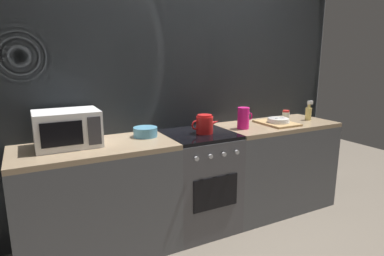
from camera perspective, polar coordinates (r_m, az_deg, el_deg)
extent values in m
plane|color=#6B6054|center=(3.17, 1.09, -16.86)|extent=(8.00, 8.00, 0.00)
cube|color=gray|center=(3.08, -1.75, 5.85)|extent=(3.60, 0.05, 2.40)
cube|color=#A8B2BC|center=(3.06, -1.56, 5.80)|extent=(3.58, 0.01, 2.39)
cube|color=#515459|center=(2.71, -16.26, -12.63)|extent=(1.20, 0.60, 0.86)
cube|color=#9E8466|center=(2.55, -16.87, -3.43)|extent=(1.20, 0.60, 0.04)
cube|color=#4C4C51|center=(2.99, 1.12, -9.57)|extent=(0.60, 0.60, 0.87)
cube|color=black|center=(2.85, 1.16, -1.14)|extent=(0.59, 0.59, 0.03)
cube|color=black|center=(2.74, 4.25, -11.38)|extent=(0.42, 0.01, 0.28)
cylinder|color=#B7B7BC|center=(2.52, 0.80, -5.47)|extent=(0.04, 0.02, 0.04)
cylinder|color=#B7B7BC|center=(2.58, 3.31, -5.05)|extent=(0.04, 0.02, 0.04)
cylinder|color=#B7B7BC|center=(2.64, 5.69, -4.65)|extent=(0.04, 0.02, 0.04)
cylinder|color=#B7B7BC|center=(2.71, 7.96, -4.26)|extent=(0.04, 0.02, 0.04)
cube|color=#515459|center=(3.48, 14.30, -6.76)|extent=(1.20, 0.60, 0.86)
cube|color=#9E8466|center=(3.36, 14.72, 0.50)|extent=(1.20, 0.60, 0.04)
cube|color=white|center=(2.57, -21.22, -0.08)|extent=(0.46, 0.34, 0.27)
cube|color=black|center=(2.39, -22.03, -1.02)|extent=(0.28, 0.01, 0.17)
cube|color=#333338|center=(2.42, -16.86, -0.48)|extent=(0.09, 0.01, 0.21)
cylinder|color=red|center=(2.81, 2.23, 0.54)|extent=(0.15, 0.15, 0.15)
cylinder|color=red|center=(2.79, 2.24, 2.21)|extent=(0.13, 0.13, 0.02)
cone|color=red|center=(2.86, 4.14, 1.05)|extent=(0.10, 0.04, 0.05)
torus|color=red|center=(2.77, 0.70, 0.52)|extent=(0.08, 0.01, 0.08)
cylinder|color=teal|center=(2.73, -8.26, -0.69)|extent=(0.20, 0.20, 0.08)
cylinder|color=#E5197A|center=(3.02, 9.06, 1.75)|extent=(0.11, 0.11, 0.20)
torus|color=#E5197A|center=(3.06, 10.08, 2.03)|extent=(0.08, 0.01, 0.08)
cube|color=tan|center=(3.32, 14.76, 0.86)|extent=(0.30, 0.40, 0.02)
cylinder|color=white|center=(3.30, 15.01, 1.09)|extent=(0.22, 0.22, 0.01)
cylinder|color=white|center=(3.30, 15.03, 1.33)|extent=(0.21, 0.21, 0.01)
cylinder|color=white|center=(3.30, 15.04, 1.56)|extent=(0.21, 0.21, 0.01)
cylinder|color=silver|center=(3.31, 15.31, 1.78)|extent=(0.16, 0.07, 0.01)
cube|color=silver|center=(3.29, 14.68, 1.75)|extent=(0.16, 0.09, 0.00)
cylinder|color=silver|center=(3.55, 16.27, 2.05)|extent=(0.08, 0.08, 0.08)
cylinder|color=red|center=(3.54, 16.32, 2.89)|extent=(0.07, 0.07, 0.02)
cylinder|color=#E5CC72|center=(3.62, 19.90, 2.36)|extent=(0.06, 0.06, 0.13)
cylinder|color=#E5CC72|center=(3.61, 20.00, 3.69)|extent=(0.03, 0.03, 0.04)
cube|color=white|center=(3.61, 20.21, 4.25)|extent=(0.06, 0.02, 0.04)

